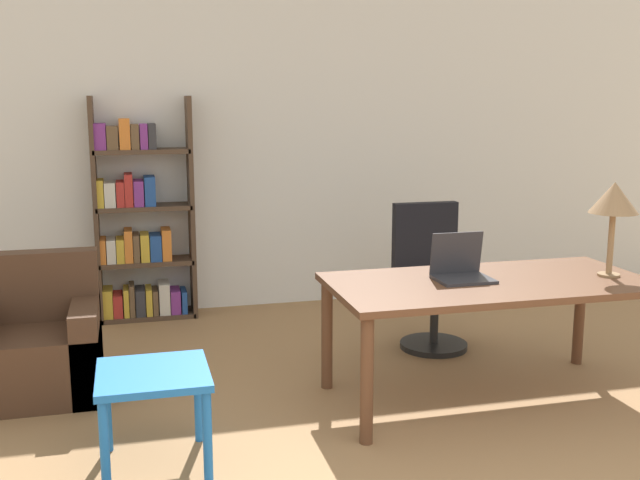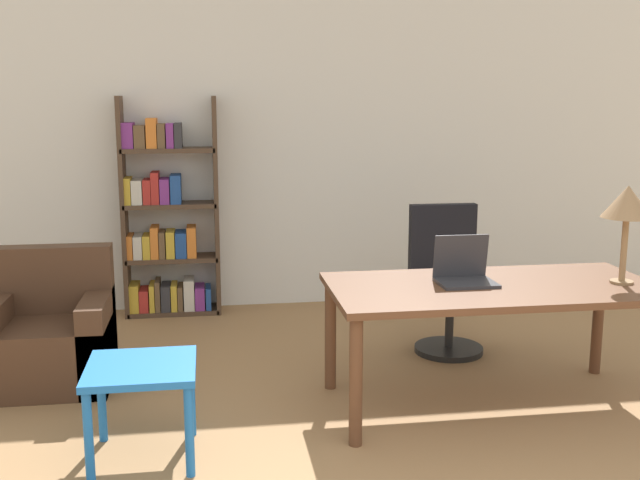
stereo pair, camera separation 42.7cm
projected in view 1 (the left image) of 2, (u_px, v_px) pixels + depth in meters
wall_back at (291, 149)px, 6.41m from camera, size 8.00×0.06×2.70m
desk at (489, 294)px, 4.39m from camera, size 1.88×0.91×0.73m
laptop at (461, 270)px, 4.39m from camera, size 0.32×0.26×0.27m
table_lamp at (614, 200)px, 4.40m from camera, size 0.29×0.29×0.57m
office_chair at (431, 283)px, 5.40m from camera, size 0.51×0.51×1.03m
side_table_blue at (153, 387)px, 3.60m from camera, size 0.53×0.52×0.49m
armchair at (35, 348)px, 4.52m from camera, size 0.77×0.66×0.84m
bookshelf at (139, 226)px, 6.02m from camera, size 0.78×0.28×1.80m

